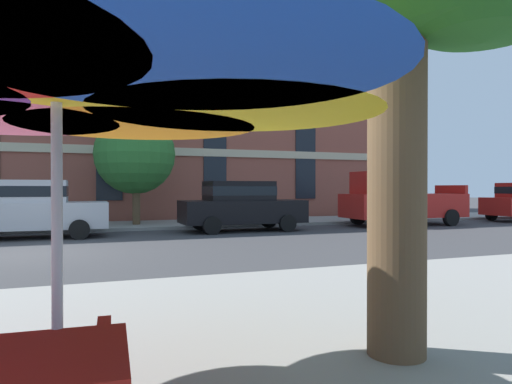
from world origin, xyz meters
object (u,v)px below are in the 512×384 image
at_px(sedan_black, 241,204).
at_px(pickup_red, 399,200).
at_px(sedan_silver, 30,207).
at_px(street_tree_middle, 135,155).
at_px(patio_umbrella, 56,63).

height_order(sedan_black, pickup_red, pickup_red).
height_order(sedan_silver, pickup_red, pickup_red).
distance_m(pickup_red, street_tree_middle, 10.84).
bearing_deg(sedan_silver, street_tree_middle, 41.38).
height_order(pickup_red, street_tree_middle, street_tree_middle).
relative_size(sedan_silver, sedan_black, 1.00).
relative_size(sedan_silver, patio_umbrella, 1.13).
bearing_deg(sedan_black, pickup_red, 0.00).
bearing_deg(sedan_silver, sedan_black, 0.00).
relative_size(sedan_silver, pickup_red, 0.86).
bearing_deg(patio_umbrella, pickup_red, 46.20).
distance_m(sedan_silver, sedan_black, 6.81).
bearing_deg(pickup_red, patio_umbrella, -133.80).
xyz_separation_m(sedan_silver, sedan_black, (6.81, 0.00, 0.00)).
xyz_separation_m(sedan_silver, pickup_red, (13.65, 0.00, 0.08)).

